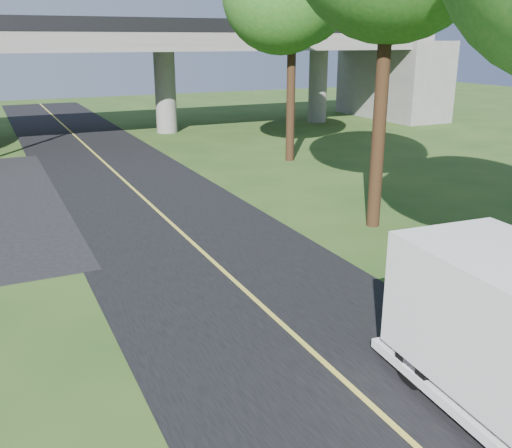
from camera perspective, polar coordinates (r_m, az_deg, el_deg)
ground at (r=10.18m, az=13.95°, el=-19.40°), size 120.00×120.00×0.00m
road at (r=18.01m, az=-6.41°, el=-1.87°), size 7.00×90.00×0.02m
lane_line at (r=18.00m, az=-6.41°, el=-1.81°), size 0.12×90.00×0.01m
overpass at (r=38.47m, az=-18.05°, el=14.85°), size 54.00×10.00×7.30m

